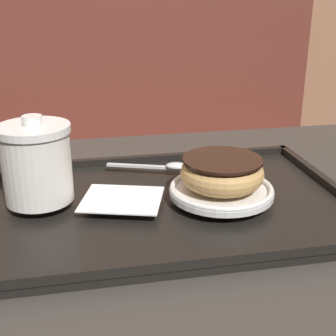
# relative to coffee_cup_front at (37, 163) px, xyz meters

# --- Properties ---
(booth_bench) EXTENTS (1.36, 0.44, 1.00)m
(booth_bench) POSITION_rel_coffee_cup_front_xyz_m (0.20, 0.85, -0.47)
(booth_bench) COLOR brown
(booth_bench) RESTS_ON ground_plane
(cafe_table) EXTENTS (1.04, 0.72, 0.71)m
(cafe_table) POSITION_rel_coffee_cup_front_xyz_m (0.17, -0.02, -0.23)
(cafe_table) COLOR #38332D
(cafe_table) RESTS_ON ground_plane
(serving_tray) EXTENTS (0.51, 0.35, 0.02)m
(serving_tray) POSITION_rel_coffee_cup_front_xyz_m (0.18, -0.02, -0.07)
(serving_tray) COLOR black
(serving_tray) RESTS_ON cafe_table
(napkin_paper) EXTENTS (0.13, 0.12, 0.00)m
(napkin_paper) POSITION_rel_coffee_cup_front_xyz_m (0.11, -0.02, -0.05)
(napkin_paper) COLOR white
(napkin_paper) RESTS_ON serving_tray
(coffee_cup_front) EXTENTS (0.10, 0.10, 0.12)m
(coffee_cup_front) POSITION_rel_coffee_cup_front_xyz_m (0.00, 0.00, 0.00)
(coffee_cup_front) COLOR white
(coffee_cup_front) RESTS_ON serving_tray
(plate_with_chocolate_donut) EXTENTS (0.15, 0.15, 0.01)m
(plate_with_chocolate_donut) POSITION_rel_coffee_cup_front_xyz_m (0.25, -0.03, -0.05)
(plate_with_chocolate_donut) COLOR white
(plate_with_chocolate_donut) RESTS_ON serving_tray
(donut_chocolate_glazed) EXTENTS (0.12, 0.12, 0.04)m
(donut_chocolate_glazed) POSITION_rel_coffee_cup_front_xyz_m (0.25, -0.03, -0.02)
(donut_chocolate_glazed) COLOR tan
(donut_chocolate_glazed) RESTS_ON plate_with_chocolate_donut
(spoon) EXTENTS (0.13, 0.06, 0.01)m
(spoon) POSITION_rel_coffee_cup_front_xyz_m (0.19, 0.08, -0.05)
(spoon) COLOR silver
(spoon) RESTS_ON serving_tray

